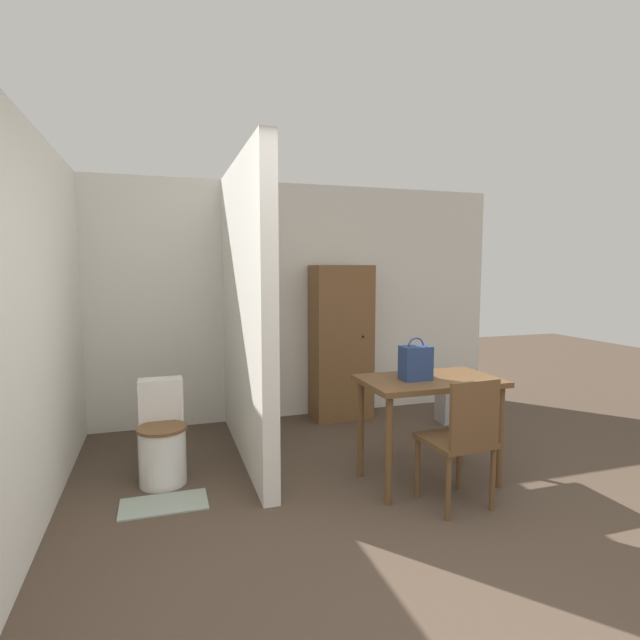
# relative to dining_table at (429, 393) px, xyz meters

# --- Properties ---
(ground_plane) EXTENTS (16.00, 16.00, 0.00)m
(ground_plane) POSITION_rel_dining_table_xyz_m (-0.64, -1.35, -0.68)
(ground_plane) COLOR #4C3D30
(wall_back) EXTENTS (4.94, 0.12, 2.50)m
(wall_back) POSITION_rel_dining_table_xyz_m (-0.64, 2.02, 0.57)
(wall_back) COLOR silver
(wall_back) RESTS_ON ground_plane
(wall_left) EXTENTS (0.12, 4.31, 2.50)m
(wall_left) POSITION_rel_dining_table_xyz_m (-2.67, 0.31, 0.57)
(wall_left) COLOR silver
(wall_left) RESTS_ON ground_plane
(partition_wall) EXTENTS (0.12, 2.01, 2.50)m
(partition_wall) POSITION_rel_dining_table_xyz_m (-1.21, 0.95, 0.57)
(partition_wall) COLOR silver
(partition_wall) RESTS_ON ground_plane
(dining_table) EXTENTS (1.02, 0.62, 0.80)m
(dining_table) POSITION_rel_dining_table_xyz_m (0.00, 0.00, 0.00)
(dining_table) COLOR brown
(dining_table) RESTS_ON ground_plane
(wooden_chair) EXTENTS (0.45, 0.45, 0.90)m
(wooden_chair) POSITION_rel_dining_table_xyz_m (-0.01, -0.44, -0.19)
(wooden_chair) COLOR brown
(wooden_chair) RESTS_ON ground_plane
(toilet) EXTENTS (0.37, 0.51, 0.75)m
(toilet) POSITION_rel_dining_table_xyz_m (-1.91, 0.64, -0.36)
(toilet) COLOR white
(toilet) RESTS_ON ground_plane
(handbag) EXTENTS (0.22, 0.15, 0.31)m
(handbag) POSITION_rel_dining_table_xyz_m (-0.13, -0.01, 0.24)
(handbag) COLOR navy
(handbag) RESTS_ON dining_table
(wooden_cabinet) EXTENTS (0.62, 0.42, 1.64)m
(wooden_cabinet) POSITION_rel_dining_table_xyz_m (-0.06, 1.74, 0.14)
(wooden_cabinet) COLOR brown
(wooden_cabinet) RESTS_ON ground_plane
(bath_mat) EXTENTS (0.58, 0.32, 0.01)m
(bath_mat) POSITION_rel_dining_table_xyz_m (-1.91, 0.21, -0.68)
(bath_mat) COLOR #99A899
(bath_mat) RESTS_ON ground_plane
(space_heater) EXTENTS (0.34, 0.22, 0.56)m
(space_heater) POSITION_rel_dining_table_xyz_m (1.02, 1.23, -0.40)
(space_heater) COLOR #9E9EA3
(space_heater) RESTS_ON ground_plane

